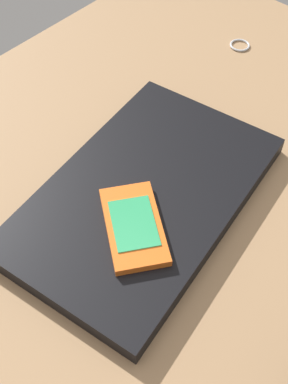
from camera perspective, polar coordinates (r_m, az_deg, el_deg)
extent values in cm
cube|color=#9E7751|center=(61.69, -3.78, -7.31)|extent=(120.00, 80.00, 3.00)
cube|color=black|center=(63.42, 0.00, -0.44)|extent=(38.51, 26.71, 2.44)
cube|color=orange|center=(58.59, -1.17, -3.88)|extent=(12.08, 13.18, 1.04)
cube|color=#33A566|center=(58.10, -1.18, -3.55)|extent=(8.31, 8.78, 0.14)
torus|color=silver|center=(89.92, 10.85, 16.09)|extent=(3.41, 3.41, 0.36)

